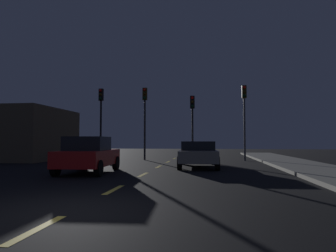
# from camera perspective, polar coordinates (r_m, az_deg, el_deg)

# --- Properties ---
(ground_plane) EXTENTS (80.00, 80.00, 0.00)m
(ground_plane) POSITION_cam_1_polar(r_m,az_deg,el_deg) (12.95, -4.17, -8.92)
(ground_plane) COLOR black
(sidewalk_curb_right) EXTENTS (3.00, 40.00, 0.15)m
(sidewalk_curb_right) POSITION_cam_1_polar(r_m,az_deg,el_deg) (13.57, 28.93, -7.97)
(sidewalk_curb_right) COLOR gray
(sidewalk_curb_right) RESTS_ON ground_plane
(lane_stripe_nearest) EXTENTS (0.16, 1.60, 0.01)m
(lane_stripe_nearest) POSITION_cam_1_polar(r_m,az_deg,el_deg) (5.31, -23.56, -17.48)
(lane_stripe_nearest) COLOR #EACC4C
(lane_stripe_nearest) RESTS_ON ground_plane
(lane_stripe_second) EXTENTS (0.16, 1.60, 0.01)m
(lane_stripe_second) POSITION_cam_1_polar(r_m,az_deg,el_deg) (8.73, -10.23, -11.80)
(lane_stripe_second) COLOR #EACC4C
(lane_stripe_second) RESTS_ON ground_plane
(lane_stripe_third) EXTENTS (0.16, 1.60, 0.01)m
(lane_stripe_third) POSITION_cam_1_polar(r_m,az_deg,el_deg) (12.37, -4.75, -9.18)
(lane_stripe_third) COLOR #EACC4C
(lane_stripe_third) RESTS_ON ground_plane
(lane_stripe_fourth) EXTENTS (0.16, 1.60, 0.01)m
(lane_stripe_fourth) POSITION_cam_1_polar(r_m,az_deg,el_deg) (16.08, -1.81, -7.73)
(lane_stripe_fourth) COLOR #EACC4C
(lane_stripe_fourth) RESTS_ON ground_plane
(lane_stripe_fifth) EXTENTS (0.16, 1.60, 0.01)m
(lane_stripe_fifth) POSITION_cam_1_polar(r_m,az_deg,el_deg) (19.83, 0.01, -6.81)
(lane_stripe_fifth) COLOR #EACC4C
(lane_stripe_fifth) RESTS_ON ground_plane
(lane_stripe_sixth) EXTENTS (0.16, 1.60, 0.01)m
(lane_stripe_sixth) POSITION_cam_1_polar(r_m,az_deg,el_deg) (23.59, 1.25, -6.18)
(lane_stripe_sixth) COLOR #EACC4C
(lane_stripe_sixth) RESTS_ON ground_plane
(traffic_signal_far_left) EXTENTS (0.32, 0.38, 5.27)m
(traffic_signal_far_left) POSITION_cam_1_polar(r_m,az_deg,el_deg) (22.91, -12.63, 2.97)
(traffic_signal_far_left) COLOR black
(traffic_signal_far_left) RESTS_ON ground_plane
(traffic_signal_center_left) EXTENTS (0.32, 0.38, 5.26)m
(traffic_signal_center_left) POSITION_cam_1_polar(r_m,az_deg,el_deg) (21.97, -4.43, 3.14)
(traffic_signal_center_left) COLOR #2D2D30
(traffic_signal_center_left) RESTS_ON ground_plane
(traffic_signal_center_right) EXTENTS (0.32, 0.38, 4.60)m
(traffic_signal_center_right) POSITION_cam_1_polar(r_m,az_deg,el_deg) (21.48, 4.66, 2.14)
(traffic_signal_center_right) COLOR #2D2D30
(traffic_signal_center_right) RESTS_ON ground_plane
(traffic_signal_far_right) EXTENTS (0.32, 0.38, 5.27)m
(traffic_signal_far_right) POSITION_cam_1_polar(r_m,az_deg,el_deg) (21.64, 14.30, 3.32)
(traffic_signal_far_right) COLOR #4C4C51
(traffic_signal_far_right) RESTS_ON ground_plane
(car_stopped_ahead) EXTENTS (2.14, 4.59, 1.35)m
(car_stopped_ahead) POSITION_cam_1_polar(r_m,az_deg,el_deg) (15.90, 5.73, -5.23)
(car_stopped_ahead) COLOR gray
(car_stopped_ahead) RESTS_ON ground_plane
(car_adjacent_lane) EXTENTS (2.14, 3.97, 1.55)m
(car_adjacent_lane) POSITION_cam_1_polar(r_m,az_deg,el_deg) (13.43, -14.86, -5.28)
(car_adjacent_lane) COLOR #B21919
(car_adjacent_lane) RESTS_ON ground_plane
(storefront_left) EXTENTS (4.79, 6.64, 3.72)m
(storefront_left) POSITION_cam_1_polar(r_m,az_deg,el_deg) (24.20, -24.92, -1.44)
(storefront_left) COLOR brown
(storefront_left) RESTS_ON ground_plane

